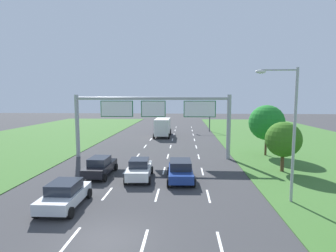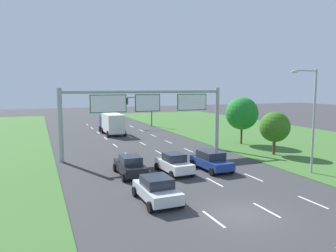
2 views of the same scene
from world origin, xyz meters
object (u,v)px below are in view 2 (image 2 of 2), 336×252
Objects in this scene: car_near_red at (130,166)px; sign_gantry at (147,108)px; roadside_tree_far at (242,113)px; car_far_ahead at (211,160)px; traffic_light_mast at (141,105)px; car_lead_silver at (174,163)px; car_mid_lane at (157,189)px; roadside_tree_mid at (275,127)px; box_truck at (112,123)px; street_lamp at (311,112)px.

sign_gantry is (3.77, 6.98, 4.15)m from car_near_red.
sign_gantry is 13.00m from roadside_tree_far.
traffic_light_mast is at bearing 81.09° from car_far_ahead.
sign_gantry reaches higher than car_lead_silver.
roadside_tree_far reaches higher than car_lead_silver.
sign_gantry reaches higher than car_far_ahead.
roadside_tree_mid reaches higher than car_mid_lane.
car_far_ahead is at bearing -161.81° from roadside_tree_mid.
roadside_tree_far reaches higher than car_near_red.
roadside_tree_mid is (16.10, 8.65, 2.16)m from car_mid_lane.
car_far_ahead is 0.26× the size of sign_gantry.
box_truck is 1.37× the size of traffic_light_mast.
car_far_ahead is 9.84m from roadside_tree_mid.
car_far_ahead is at bearing 149.16° from street_lamp.
car_mid_lane is 38.43m from traffic_light_mast.
car_mid_lane is (-3.60, -5.83, -0.02)m from car_lead_silver.
roadside_tree_far is (2.94, 13.75, -1.24)m from street_lamp.
car_far_ahead is 0.52× the size of street_lamp.
box_truck is at bearing 82.25° from car_mid_lane.
roadside_tree_far is (6.30, -21.51, -0.03)m from traffic_light_mast.
roadside_tree_far reaches higher than car_far_ahead.
street_lamp reaches higher than sign_gantry.
roadside_tree_mid is (2.37, 7.03, -2.12)m from street_lamp.
roadside_tree_mid is 6.80m from roadside_tree_far.
street_lamp reaches higher than roadside_tree_mid.
car_lead_silver is 1.01× the size of car_mid_lane.
box_truck is 30.34m from street_lamp.
traffic_light_mast reaches higher than car_far_ahead.
car_lead_silver is 11.77m from street_lamp.
roadside_tree_mid is (5.74, -28.23, -0.90)m from traffic_light_mast.
sign_gantry is 13.34m from roadside_tree_mid.
street_lamp is at bearing -50.29° from sign_gantry.
car_far_ahead is 31.56m from traffic_light_mast.
car_far_ahead is (6.97, 5.65, 0.03)m from car_mid_lane.
street_lamp is 14.12m from roadside_tree_far.
car_near_red is 0.26× the size of sign_gantry.
roadside_tree_mid is 0.78× the size of roadside_tree_far.
roadside_tree_far is at bearing 33.07° from car_lead_silver.
car_far_ahead is at bearing -68.31° from sign_gantry.
car_near_red is 1.06× the size of car_lead_silver.
street_lamp is (10.14, -28.39, 3.38)m from box_truck.
car_mid_lane is 0.91× the size of roadside_tree_mid.
box_truck reaches higher than car_lead_silver.
car_near_red is 8.95m from sign_gantry.
car_lead_silver is at bearing 174.14° from car_far_ahead.
traffic_light_mast reaches higher than car_mid_lane.
roadside_tree_mid reaches higher than car_far_ahead.
roadside_tree_mid is at bearing -59.75° from box_truck.
roadside_tree_far reaches higher than traffic_light_mast.
street_lamp is at bearing -102.05° from roadside_tree_far.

